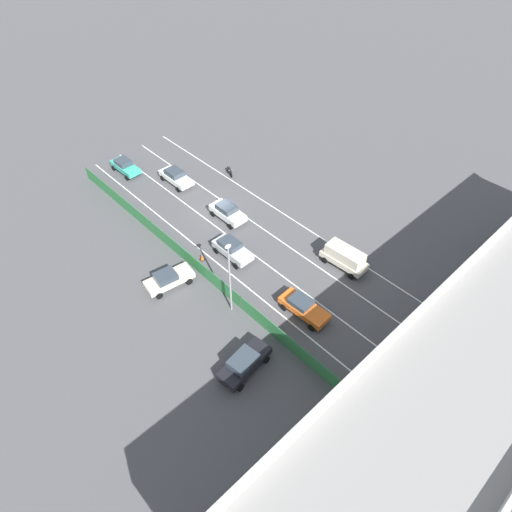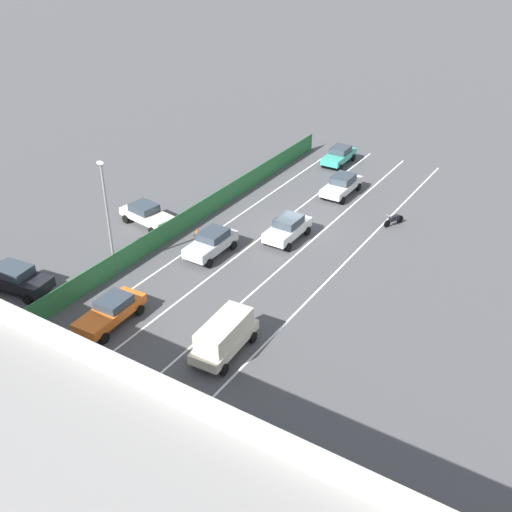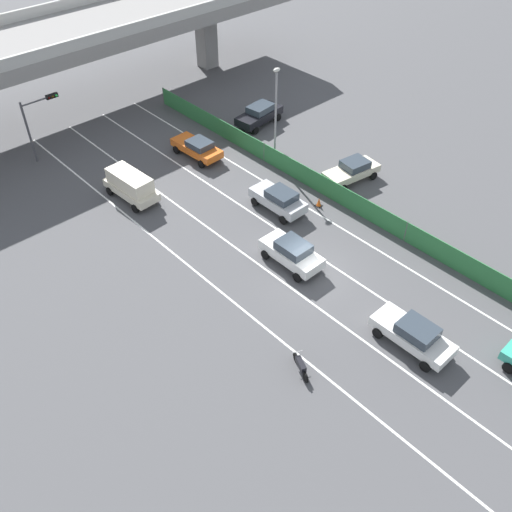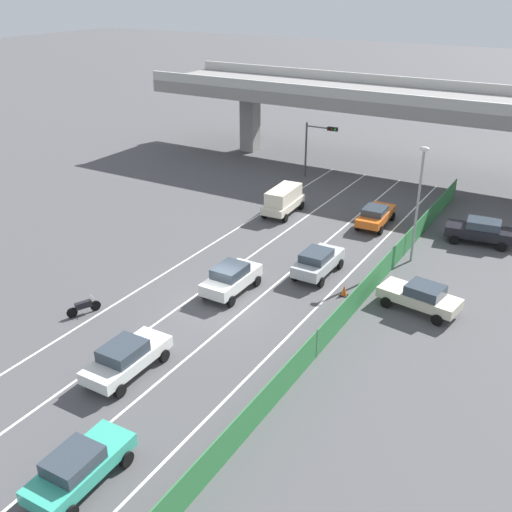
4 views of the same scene
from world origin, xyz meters
The scene contains 19 objects.
ground_plane centered at (0.00, 0.00, 0.00)m, with size 300.00×300.00×0.00m, color #4C4C4F.
lane_line_left_edge centered at (-5.08, 4.64, 0.00)m, with size 0.14×45.28×0.01m, color silver.
lane_line_mid_left centered at (-1.69, 4.64, 0.00)m, with size 0.14×45.28×0.01m, color silver.
lane_line_mid_right centered at (1.69, 4.64, 0.00)m, with size 0.14×45.28×0.01m, color silver.
lane_line_right_edge centered at (5.08, 4.64, 0.00)m, with size 0.14×45.28×0.01m, color silver.
elevated_overpass centered at (0.00, 29.28, 6.62)m, with size 49.00×9.70×8.25m.
green_fence centered at (7.14, 4.64, 0.78)m, with size 0.10×41.38×1.57m.
car_hatchback_white centered at (0.00, -7.92, 0.91)m, with size 2.05×4.62×1.65m.
car_taxi_orange centered at (3.58, 15.64, 0.87)m, with size 2.17×4.66×1.56m.
car_sedan_silver centered at (3.34, 5.99, 0.94)m, with size 2.01×4.31×1.70m.
car_van_cream centered at (-3.58, 14.32, 1.20)m, with size 2.26×4.66×2.11m.
car_sedan_white centered at (-0.08, 1.30, 0.96)m, with size 2.03×4.26×1.77m.
car_taxi_teal centered at (3.14, -13.97, 0.88)m, with size 2.03×4.35×1.59m.
motorcycle centered at (-5.78, -5.01, 0.46)m, with size 0.95×1.82×0.93m.
parked_sedan_cream centered at (10.17, 4.94, 0.89)m, with size 4.69×2.54×1.62m.
parked_sedan_dark centered at (11.06, 16.30, 0.96)m, with size 4.82×2.50×1.74m.
traffic_light centered at (-5.34, 23.92, 3.61)m, with size 3.11×0.41×5.08m.
street_lamp centered at (7.81, 11.00, 4.63)m, with size 0.60×0.36×7.70m.
traffic_cone centered at (5.84, 4.35, 0.31)m, with size 0.47×0.47×0.66m.
Camera 4 is at (16.99, -24.66, 17.04)m, focal length 41.57 mm.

